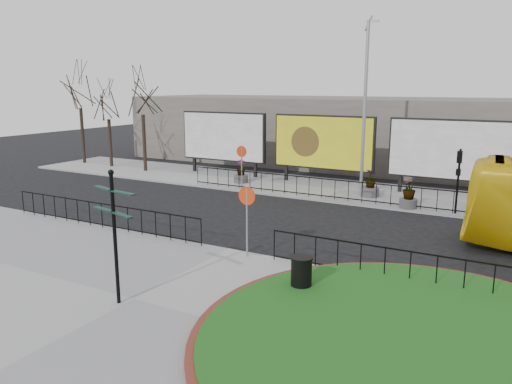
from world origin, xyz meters
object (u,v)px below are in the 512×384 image
Objects in this scene: billboard_mid at (323,143)px; planter_c at (409,195)px; lamp_post at (365,107)px; fingerpost_sign at (114,224)px; planter_a at (241,174)px; planter_b at (370,186)px; litter_bin at (301,275)px.

billboard_mid reaches higher than planter_c.
lamp_post is at bearing -33.25° from billboard_mid.
planter_a is at bearing 126.25° from fingerpost_sign.
lamp_post is at bearing 100.80° from fingerpost_sign.
planter_a is at bearing -156.34° from billboard_mid.
lamp_post is 6.09× the size of planter_c.
planter_a is (-4.50, -1.97, -1.96)m from billboard_mid.
fingerpost_sign is at bearing -70.45° from planter_a.
billboard_mid is 4.23× the size of planter_b.
planter_a is at bearing 171.21° from planter_c.
fingerpost_sign reaches higher than planter_a.
planter_b is 2.84m from planter_c.
fingerpost_sign is 3.47× the size of litter_bin.
fingerpost_sign is 16.61m from planter_b.
planter_c is at bearing 89.65° from fingerpost_sign.
planter_c is at bearing 87.79° from litter_bin.
billboard_mid is 4.23m from lamp_post.
planter_b is at bearing -0.00° from lamp_post.
planter_a is 10.47m from planter_c.
litter_bin is (4.08, 3.05, -1.69)m from fingerpost_sign.
billboard_mid is at bearing 150.61° from planter_b.
planter_b reaches higher than litter_bin.
billboard_mid is 1.68× the size of fingerpost_sign.
litter_bin is at bearing -70.57° from billboard_mid.
planter_b is at bearing 99.10° from fingerpost_sign.
billboard_mid is 4.09× the size of planter_c.
planter_a is at bearing 180.00° from planter_b.
billboard_mid is 4.46m from planter_b.
lamp_post reaches higher than planter_c.
lamp_post reaches higher than billboard_mid.
billboard_mid reaches higher than fingerpost_sign.
planter_a is at bearing -180.00° from lamp_post.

